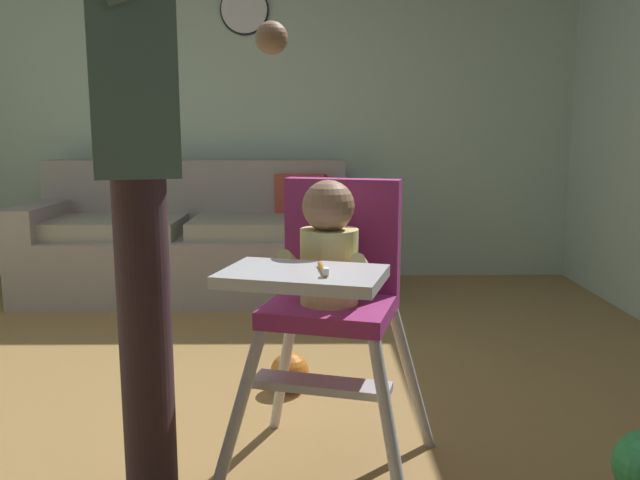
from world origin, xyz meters
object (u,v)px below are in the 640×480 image
(wall_clock, at_px, (244,10))
(high_chair, at_px, (331,276))
(toy_ball, at_px, (290,372))
(adult_standing, at_px, (139,152))
(couch, at_px, (192,243))

(wall_clock, bearing_deg, high_chair, -79.37)
(toy_ball, bearing_deg, adult_standing, -113.78)
(couch, xyz_separation_m, adult_standing, (0.34, -2.47, 0.68))
(wall_clock, bearing_deg, adult_standing, -89.69)
(high_chair, xyz_separation_m, adult_standing, (-0.51, -0.14, 0.37))
(high_chair, distance_m, toy_ball, 0.89)
(adult_standing, bearing_deg, couch, 82.05)
(wall_clock, bearing_deg, toy_ball, -79.99)
(couch, xyz_separation_m, wall_clock, (0.32, 0.48, 1.55))
(adult_standing, relative_size, wall_clock, 5.24)
(toy_ball, height_order, wall_clock, wall_clock)
(high_chair, distance_m, adult_standing, 0.65)
(couch, distance_m, adult_standing, 2.58)
(toy_ball, bearing_deg, high_chair, -77.44)
(couch, relative_size, high_chair, 2.22)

